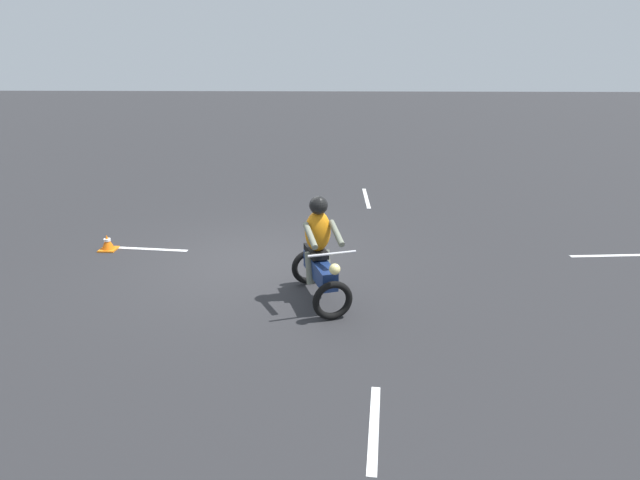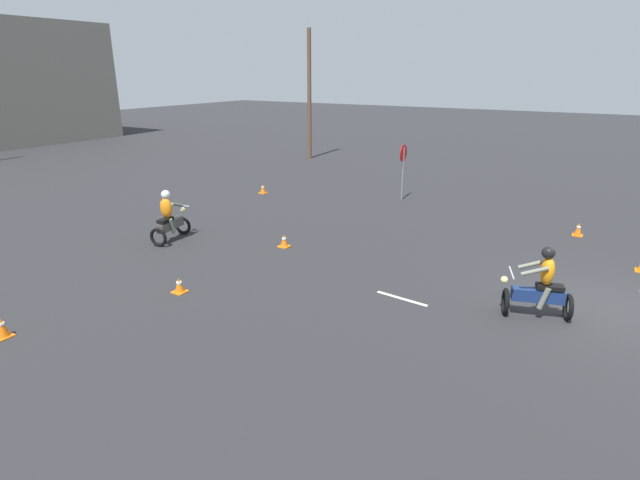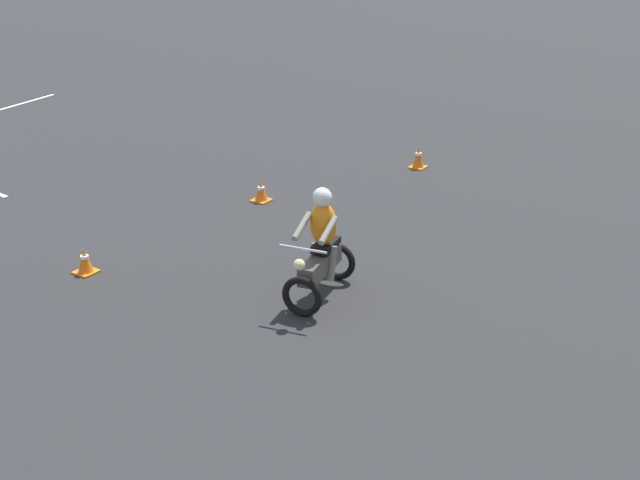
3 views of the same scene
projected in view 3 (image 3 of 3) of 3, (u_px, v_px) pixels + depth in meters
The scene contains 5 objects.
motorcycle_rider_background at pixel (321, 250), 12.74m from camera, with size 1.56×0.90×1.66m.
traffic_cone_near_left at pixel (261, 192), 16.64m from camera, with size 0.32×0.32×0.38m.
traffic_cone_mid_center at pixel (418, 158), 18.47m from camera, with size 0.32×0.32×0.45m.
traffic_cone_mid_left at pixel (85, 262), 13.69m from camera, with size 0.32×0.32×0.39m.
lane_stripe_w at pixel (27, 102), 23.74m from camera, with size 0.10×1.92×0.01m, color silver.
Camera 3 is at (7.89, 18.89, 5.80)m, focal length 50.00 mm.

